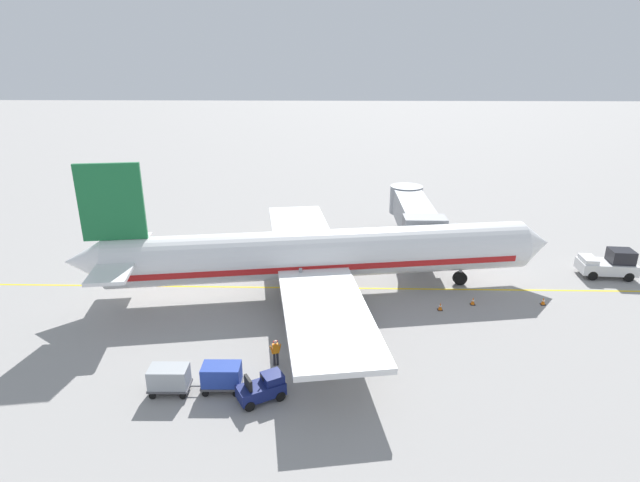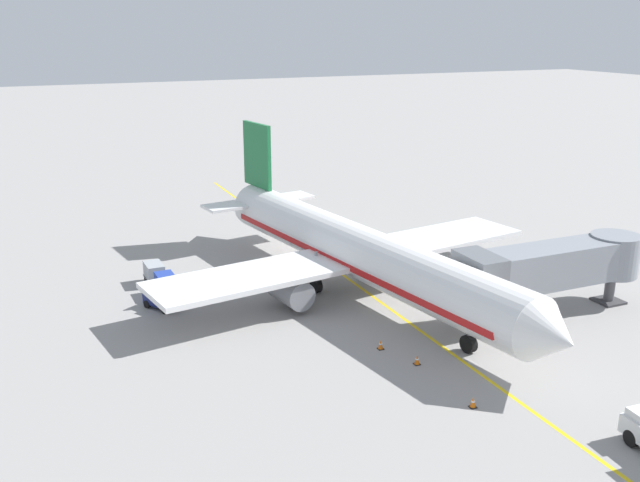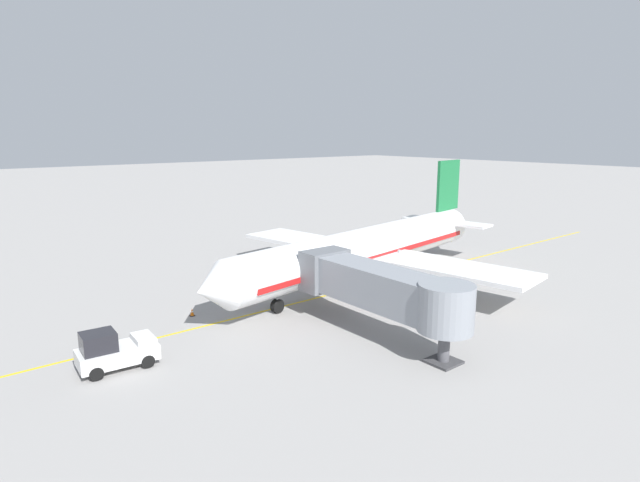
% 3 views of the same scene
% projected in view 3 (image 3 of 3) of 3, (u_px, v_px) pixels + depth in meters
% --- Properties ---
extents(ground_plane, '(400.00, 400.00, 0.00)m').
position_uv_depth(ground_plane, '(378.00, 283.00, 48.15)').
color(ground_plane, gray).
extents(gate_lead_in_line, '(0.24, 80.00, 0.01)m').
position_uv_depth(gate_lead_in_line, '(378.00, 283.00, 48.15)').
color(gate_lead_in_line, gold).
rests_on(gate_lead_in_line, ground).
extents(parked_airliner, '(30.44, 37.27, 10.63)m').
position_uv_depth(parked_airliner, '(368.00, 248.00, 47.80)').
color(parked_airliner, white).
rests_on(parked_airliner, ground).
extents(jet_bridge, '(13.90, 3.50, 4.98)m').
position_uv_depth(jet_bridge, '(381.00, 288.00, 34.72)').
color(jet_bridge, gray).
rests_on(jet_bridge, ground).
extents(pushback_tractor, '(2.53, 4.56, 2.40)m').
position_uv_depth(pushback_tractor, '(114.00, 351.00, 30.39)').
color(pushback_tractor, silver).
rests_on(pushback_tractor, ground).
extents(baggage_tug_lead, '(2.29, 2.77, 1.62)m').
position_uv_depth(baggage_tug_lead, '(303.00, 246.00, 60.17)').
color(baggage_tug_lead, navy).
rests_on(baggage_tug_lead, ground).
extents(baggage_cart_front, '(1.34, 2.91, 1.58)m').
position_uv_depth(baggage_cart_front, '(323.00, 243.00, 60.99)').
color(baggage_cart_front, '#4C4C51').
rests_on(baggage_cart_front, ground).
extents(baggage_cart_second_in_train, '(1.34, 2.91, 1.58)m').
position_uv_depth(baggage_cart_second_in_train, '(339.00, 239.00, 62.94)').
color(baggage_cart_second_in_train, '#4C4C51').
rests_on(baggage_cart_second_in_train, ground).
extents(ground_crew_wing_walker, '(0.37, 0.70, 1.69)m').
position_uv_depth(ground_crew_wing_walker, '(319.00, 250.00, 57.41)').
color(ground_crew_wing_walker, '#232328').
rests_on(ground_crew_wing_walker, ground).
extents(safety_cone_nose_left, '(0.36, 0.36, 0.59)m').
position_uv_depth(safety_cone_nose_left, '(192.00, 312.00, 39.34)').
color(safety_cone_nose_left, black).
rests_on(safety_cone_nose_left, ground).
extents(safety_cone_nose_right, '(0.36, 0.36, 0.59)m').
position_uv_depth(safety_cone_nose_right, '(251.00, 298.00, 42.67)').
color(safety_cone_nose_right, black).
rests_on(safety_cone_nose_right, ground).
extents(safety_cone_wing_tip, '(0.36, 0.36, 0.59)m').
position_uv_depth(safety_cone_wing_tip, '(271.00, 290.00, 45.01)').
color(safety_cone_wing_tip, black).
rests_on(safety_cone_wing_tip, ground).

